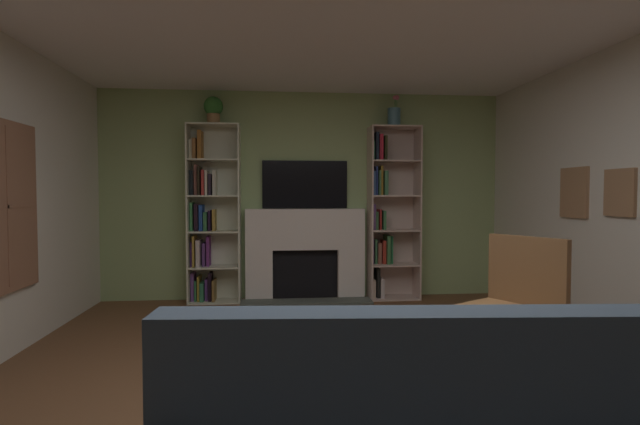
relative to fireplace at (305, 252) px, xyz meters
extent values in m
plane|color=brown|center=(0.00, -3.20, -0.58)|extent=(7.91, 7.91, 0.00)
cube|color=#9DB879|center=(0.00, 0.13, 0.71)|extent=(5.10, 0.06, 2.57)
cube|color=#9A704E|center=(2.47, -2.18, 0.74)|extent=(0.03, 0.35, 0.40)
cube|color=#5D5FA9|center=(2.46, -2.18, 0.74)|extent=(0.01, 0.29, 0.34)
cube|color=#9A704E|center=(2.47, -1.58, 0.74)|extent=(0.03, 0.40, 0.48)
cube|color=#375D4A|center=(2.46, -1.58, 0.74)|extent=(0.01, 0.34, 0.42)
cube|color=#8B5C45|center=(-2.47, -1.95, 0.63)|extent=(0.04, 0.91, 1.36)
cube|color=silver|center=(-2.45, -1.95, 0.63)|extent=(0.01, 0.81, 1.26)
cube|color=#8B5C45|center=(-2.45, -1.95, 0.63)|extent=(0.01, 0.02, 1.26)
cube|color=#8B5C45|center=(-2.45, -1.95, 0.63)|extent=(0.01, 0.81, 0.02)
cube|color=white|center=(-0.57, 0.01, -0.27)|extent=(0.33, 0.18, 0.62)
cube|color=white|center=(0.57, 0.01, -0.27)|extent=(0.33, 0.18, 0.62)
cube|color=white|center=(0.00, 0.01, 0.29)|extent=(1.47, 0.18, 0.51)
cube|color=black|center=(0.00, 0.06, -0.27)|extent=(0.81, 0.08, 0.62)
cube|color=#505850|center=(0.00, -0.24, -0.57)|extent=(1.57, 0.30, 0.03)
cube|color=black|center=(0.00, 0.07, 0.84)|extent=(1.06, 0.06, 0.59)
cube|color=silver|center=(-1.40, -0.06, 0.49)|extent=(0.02, 0.31, 2.14)
cube|color=silver|center=(-0.80, -0.06, 0.49)|extent=(0.02, 0.31, 2.14)
cube|color=silver|center=(-1.10, 0.09, 0.49)|extent=(0.62, 0.02, 2.14)
cube|color=silver|center=(-1.10, -0.06, -0.57)|extent=(0.58, 0.31, 0.02)
cube|color=#674080|center=(-1.36, -0.01, -0.39)|extent=(0.04, 0.19, 0.34)
cube|color=#2A6C40|center=(-1.33, -0.02, -0.44)|extent=(0.02, 0.20, 0.25)
cube|color=olive|center=(-1.29, -0.03, -0.41)|extent=(0.03, 0.22, 0.30)
cube|color=#2C6E48|center=(-1.25, -0.04, -0.45)|extent=(0.04, 0.23, 0.22)
cube|color=#623781|center=(-1.20, -0.01, -0.43)|extent=(0.03, 0.17, 0.26)
cube|color=black|center=(-1.16, -0.03, -0.39)|extent=(0.04, 0.21, 0.34)
cube|color=olive|center=(-1.11, -0.04, -0.44)|extent=(0.03, 0.25, 0.25)
cube|color=silver|center=(-1.10, -0.06, -0.15)|extent=(0.58, 0.31, 0.02)
cube|color=#562F78|center=(-1.37, -0.02, 0.00)|extent=(0.02, 0.19, 0.29)
cube|color=olive|center=(-1.34, -0.04, 0.04)|extent=(0.03, 0.24, 0.37)
cube|color=beige|center=(-1.29, -0.04, 0.02)|extent=(0.04, 0.25, 0.32)
cube|color=#52326D|center=(-1.23, -0.01, -0.01)|extent=(0.04, 0.18, 0.28)
cube|color=#652A70|center=(-1.18, -0.02, 0.04)|extent=(0.03, 0.20, 0.36)
cube|color=silver|center=(-1.10, -0.06, 0.27)|extent=(0.58, 0.31, 0.02)
cube|color=#378145|center=(-1.37, -0.02, 0.45)|extent=(0.03, 0.19, 0.34)
cube|color=black|center=(-1.31, -0.02, 0.44)|extent=(0.04, 0.20, 0.32)
cube|color=navy|center=(-1.26, -0.02, 0.44)|extent=(0.04, 0.20, 0.31)
cube|color=#2F643B|center=(-1.21, -0.02, 0.39)|extent=(0.04, 0.20, 0.22)
cube|color=black|center=(-1.16, -0.02, 0.41)|extent=(0.03, 0.19, 0.24)
cube|color=olive|center=(-1.11, -0.02, 0.41)|extent=(0.03, 0.19, 0.26)
cube|color=silver|center=(-1.10, -0.06, 0.70)|extent=(0.58, 0.31, 0.02)
cube|color=black|center=(-1.36, -0.02, 0.86)|extent=(0.04, 0.19, 0.29)
cube|color=brown|center=(-1.31, -0.02, 0.89)|extent=(0.03, 0.20, 0.36)
cube|color=black|center=(-1.27, -0.05, 0.88)|extent=(0.02, 0.26, 0.34)
cube|color=#B5302C|center=(-1.22, -0.05, 0.86)|extent=(0.03, 0.25, 0.30)
cube|color=beige|center=(-1.18, -0.05, 0.86)|extent=(0.03, 0.26, 0.29)
cube|color=black|center=(-1.14, -0.04, 0.84)|extent=(0.03, 0.24, 0.25)
cube|color=beige|center=(-1.09, -0.03, 0.86)|extent=(0.04, 0.21, 0.30)
cube|color=silver|center=(-1.10, -0.06, 1.13)|extent=(0.58, 0.31, 0.02)
cube|color=beige|center=(-1.36, -0.03, 1.26)|extent=(0.04, 0.21, 0.23)
cube|color=brown|center=(-1.32, -0.04, 1.26)|extent=(0.04, 0.24, 0.25)
cube|color=#975D24|center=(-1.26, -0.04, 1.31)|extent=(0.04, 0.23, 0.34)
cube|color=silver|center=(-1.10, -0.06, 1.55)|extent=(0.58, 0.31, 0.02)
cube|color=beige|center=(0.80, -0.07, 0.49)|extent=(0.02, 0.34, 2.14)
cube|color=beige|center=(1.40, -0.07, 0.49)|extent=(0.02, 0.34, 2.14)
cube|color=beige|center=(1.10, 0.09, 0.49)|extent=(0.62, 0.02, 2.14)
cube|color=beige|center=(1.10, -0.07, -0.57)|extent=(0.58, 0.34, 0.02)
cube|color=beige|center=(0.84, -0.04, -0.45)|extent=(0.04, 0.23, 0.22)
cube|color=black|center=(0.90, -0.03, -0.38)|extent=(0.04, 0.22, 0.37)
cube|color=beige|center=(0.95, -0.05, -0.44)|extent=(0.04, 0.25, 0.24)
cube|color=beige|center=(1.10, -0.07, -0.15)|extent=(0.58, 0.34, 0.02)
cube|color=#573F6F|center=(0.83, -0.02, 0.01)|extent=(0.03, 0.20, 0.31)
cube|color=#3B7245|center=(0.87, -0.02, 0.01)|extent=(0.02, 0.19, 0.30)
cube|color=brown|center=(0.92, -0.02, -0.02)|extent=(0.04, 0.20, 0.26)
cube|color=#B72F21|center=(0.98, -0.02, 0.00)|extent=(0.04, 0.19, 0.29)
cube|color=#366639|center=(1.02, -0.04, 0.03)|extent=(0.04, 0.24, 0.36)
cube|color=#236F3D|center=(1.07, -0.02, 0.03)|extent=(0.02, 0.19, 0.34)
cube|color=beige|center=(1.10, -0.07, 0.27)|extent=(0.58, 0.34, 0.02)
cube|color=#603F75|center=(0.84, -0.04, 0.44)|extent=(0.04, 0.23, 0.31)
cube|color=#3B673B|center=(0.88, -0.02, 0.39)|extent=(0.04, 0.19, 0.22)
cube|color=#A42420|center=(0.93, -0.02, 0.41)|extent=(0.02, 0.19, 0.25)
cube|color=#346A3D|center=(0.98, -0.03, 0.40)|extent=(0.03, 0.21, 0.23)
cube|color=beige|center=(1.10, -0.07, 0.70)|extent=(0.58, 0.34, 0.02)
cube|color=#335088|center=(0.83, -0.05, 0.86)|extent=(0.03, 0.26, 0.29)
cube|color=navy|center=(0.88, -0.02, 0.89)|extent=(0.02, 0.21, 0.36)
cube|color=#3C653B|center=(0.91, -0.04, 0.86)|extent=(0.02, 0.25, 0.30)
cube|color=#A77926|center=(0.94, -0.02, 0.89)|extent=(0.03, 0.19, 0.36)
cube|color=#3C7049|center=(0.99, -0.03, 0.86)|extent=(0.04, 0.21, 0.30)
cube|color=beige|center=(1.10, -0.07, 1.13)|extent=(0.58, 0.34, 0.02)
cube|color=#3B7254|center=(0.83, -0.04, 1.26)|extent=(0.02, 0.25, 0.24)
cube|color=black|center=(0.87, -0.06, 1.31)|extent=(0.03, 0.27, 0.34)
cube|color=#B91F31|center=(0.92, -0.04, 1.30)|extent=(0.04, 0.24, 0.32)
cube|color=black|center=(0.98, -0.04, 1.29)|extent=(0.03, 0.23, 0.30)
cube|color=beige|center=(1.10, -0.07, 1.55)|extent=(0.58, 0.34, 0.02)
cylinder|color=#9E7347|center=(-1.10, -0.05, 1.62)|extent=(0.15, 0.15, 0.12)
sphere|color=#30702C|center=(-1.10, -0.05, 1.77)|extent=(0.23, 0.23, 0.23)
cylinder|color=teal|center=(1.10, -0.05, 1.67)|extent=(0.16, 0.16, 0.23)
cylinder|color=#4C7F3F|center=(1.10, -0.09, 1.85)|extent=(0.01, 0.01, 0.12)
sphere|color=#E36B89|center=(1.10, -0.09, 1.91)|extent=(0.05, 0.05, 0.05)
cylinder|color=#4C7F3F|center=(1.14, -0.05, 1.85)|extent=(0.01, 0.01, 0.13)
sphere|color=#E36B89|center=(1.14, -0.05, 1.92)|extent=(0.06, 0.06, 0.06)
cylinder|color=#4C7F3F|center=(1.13, -0.03, 1.85)|extent=(0.01, 0.01, 0.14)
sphere|color=#E36B89|center=(1.13, -0.03, 1.92)|extent=(0.04, 0.04, 0.04)
cube|color=#46586D|center=(0.18, -4.48, 0.12)|extent=(1.88, 0.30, 0.52)
cylinder|color=brown|center=(1.58, -2.85, -0.37)|extent=(0.04, 0.04, 0.43)
cylinder|color=brown|center=(1.30, -2.36, -0.37)|extent=(0.04, 0.04, 0.43)
cylinder|color=brown|center=(1.11, -3.12, -0.37)|extent=(0.04, 0.04, 0.43)
cylinder|color=brown|center=(0.83, -2.64, -0.37)|extent=(0.04, 0.04, 0.43)
cube|color=#B37C4A|center=(1.20, -2.74, -0.11)|extent=(0.81, 0.82, 0.08)
cube|color=brown|center=(1.20, -2.74, -0.17)|extent=(0.81, 0.82, 0.04)
cube|color=brown|center=(1.44, -2.61, 0.14)|extent=(0.35, 0.55, 0.57)
cube|color=brown|center=(0.15, -3.74, -0.18)|extent=(0.95, 0.45, 0.04)
cylinder|color=brown|center=(-0.30, -3.54, -0.39)|extent=(0.05, 0.05, 0.38)
cylinder|color=brown|center=(0.60, -3.54, -0.39)|extent=(0.05, 0.05, 0.38)
camera|label=1|loc=(-0.39, -5.86, 0.74)|focal=26.69mm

